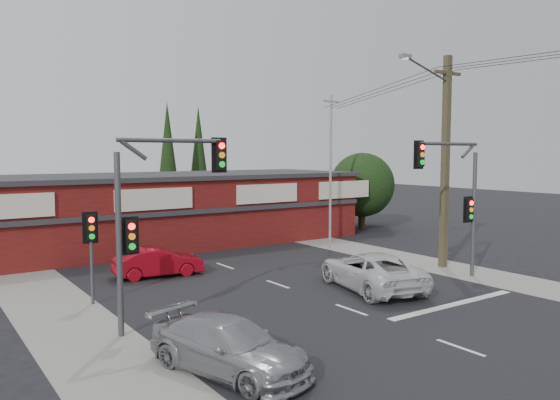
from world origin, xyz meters
TOP-DOWN VIEW (x-y plane):
  - ground at (0.00, 0.00)m, footprint 120.00×120.00m
  - road_strip at (0.00, 5.00)m, footprint 14.00×70.00m
  - verge_left at (-8.50, 5.00)m, footprint 3.00×70.00m
  - verge_right at (8.50, 5.00)m, footprint 3.00×70.00m
  - stop_line at (3.50, -1.50)m, footprint 6.50×0.35m
  - white_suv at (2.66, 1.90)m, footprint 3.72×5.84m
  - silver_suv at (-6.18, -2.18)m, footprint 3.12×4.97m
  - red_sedan at (-3.50, 8.92)m, footprint 4.06×1.88m
  - lane_dashes at (0.00, 4.64)m, footprint 0.12×46.88m
  - shop_building at (-0.99, 16.99)m, footprint 27.30×8.40m
  - tree_cluster at (14.69, 15.44)m, footprint 5.90×5.10m
  - conifer_near at (3.50, 24.00)m, footprint 1.80×1.80m
  - conifer_far at (7.00, 26.00)m, footprint 1.80×1.80m
  - traffic_mast_left at (-6.43, 2.00)m, footprint 3.77×0.27m
  - traffic_mast_right at (6.86, 1.00)m, footprint 3.96×0.27m
  - pedestal_signal at (-7.20, 6.01)m, footprint 0.55×0.27m
  - utility_pole at (8.36, 2.99)m, footprint 4.38×0.59m
  - steel_pole at (9.00, 12.00)m, footprint 1.20×0.16m

SIDE VIEW (x-z plane):
  - ground at x=0.00m, z-range 0.00..0.00m
  - road_strip at x=0.00m, z-range 0.00..0.01m
  - verge_left at x=-8.50m, z-range 0.00..0.02m
  - verge_right at x=8.50m, z-range 0.00..0.02m
  - lane_dashes at x=0.00m, z-range 0.01..0.02m
  - stop_line at x=3.50m, z-range 0.01..0.02m
  - red_sedan at x=-3.50m, z-range 0.00..1.29m
  - silver_suv at x=-6.18m, z-range 0.00..1.34m
  - white_suv at x=2.66m, z-range 0.00..1.50m
  - shop_building at x=-0.99m, z-range 0.02..4.25m
  - pedestal_signal at x=-7.20m, z-range 0.72..4.09m
  - tree_cluster at x=14.69m, z-range 0.15..5.65m
  - traffic_mast_left at x=-6.43m, z-range 0.94..6.92m
  - traffic_mast_right at x=6.86m, z-range 0.96..6.93m
  - steel_pole at x=9.00m, z-range 0.20..9.20m
  - utility_pole at x=8.36m, z-range 0.40..10.40m
  - conifer_near at x=3.50m, z-range 0.85..10.10m
  - conifer_far at x=7.00m, z-range 0.85..10.10m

